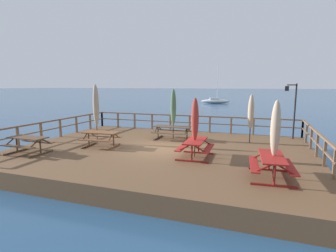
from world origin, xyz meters
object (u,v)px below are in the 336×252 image
Objects in this scene: picnic_table_back_right at (272,162)px; picnic_table_front_left at (101,136)px; patio_umbrella_tall_back_right at (173,107)px; sailboat_distant at (215,101)px; picnic_table_back_left at (172,130)px; patio_umbrella_short_mid at (276,129)px; picnic_table_front_right at (28,141)px; patio_umbrella_tall_front at (195,120)px; picnic_table_mid_right at (195,145)px; patio_umbrella_tall_mid_right at (96,106)px; patio_umbrella_short_front at (251,112)px; lamp_post_hooked at (292,103)px.

picnic_table_back_right and picnic_table_front_left have the same top height.
patio_umbrella_tall_back_right is 0.38× the size of sailboat_distant.
sailboat_distant reaches higher than picnic_table_back_right.
patio_umbrella_short_mid is at bearing -43.46° from picnic_table_back_left.
patio_umbrella_tall_front is at bearing 14.70° from picnic_table_front_right.
patio_umbrella_tall_front is 3.55m from patio_umbrella_short_mid.
patio_umbrella_tall_mid_right is (-5.78, 1.18, 1.46)m from picnic_table_mid_right.
picnic_table_front_right and picnic_table_back_left have the same top height.
picnic_table_back_left is 4.08m from patio_umbrella_tall_front.
patio_umbrella_tall_mid_right is at bearing 168.92° from patio_umbrella_tall_front.
sailboat_distant reaches higher than patio_umbrella_tall_mid_right.
patio_umbrella_tall_mid_right is 1.21× the size of patio_umbrella_short_front.
picnic_table_front_right is at bearing -134.88° from picnic_table_back_left.
picnic_table_front_left is 0.71× the size of patio_umbrella_short_mid.
patio_umbrella_short_mid is 47.97m from sailboat_distant.
patio_umbrella_short_mid is 0.83× the size of patio_umbrella_tall_mid_right.
patio_umbrella_tall_mid_right is (-8.86, 2.80, 0.34)m from patio_umbrella_short_mid.
picnic_table_back_right is 3.70m from patio_umbrella_tall_front.
patio_umbrella_tall_mid_right is (-5.73, 1.12, 0.38)m from patio_umbrella_tall_front.
patio_umbrella_short_front is at bearing -78.21° from sailboat_distant.
picnic_table_back_left is (5.22, 5.24, 0.01)m from picnic_table_front_right.
picnic_table_mid_right is 0.24× the size of sailboat_distant.
patio_umbrella_tall_mid_right is at bearing 133.79° from picnic_table_front_left.
lamp_post_hooked reaches higher than patio_umbrella_short_mid.
patio_umbrella_short_mid is 9.30m from patio_umbrella_tall_mid_right.
picnic_table_back_right is 0.79× the size of patio_umbrella_short_front.
patio_umbrella_short_front is (-0.93, 5.55, 1.11)m from picnic_table_back_right.
picnic_table_front_left is at bearing -133.24° from patio_umbrella_tall_back_right.
picnic_table_front_left is (-5.01, 0.38, -0.00)m from picnic_table_mid_right.
picnic_table_back_left is 0.82× the size of patio_umbrella_short_front.
patio_umbrella_short_mid is at bearing 1.36° from picnic_table_front_right.
picnic_table_mid_right is 4.25m from patio_umbrella_tall_back_right.
lamp_post_hooked is at bearing 80.92° from patio_umbrella_short_mid.
patio_umbrella_tall_back_right is at bearing -160.13° from lamp_post_hooked.
patio_umbrella_tall_mid_right reaches higher than patio_umbrella_tall_back_right.
patio_umbrella_tall_front is 0.89× the size of patio_umbrella_tall_back_right.
patio_umbrella_short_mid is (0.05, 0.05, 1.12)m from picnic_table_back_right.
picnic_table_front_left is 8.00m from patio_umbrella_short_front.
patio_umbrella_tall_mid_right reaches higher than patio_umbrella_short_mid.
lamp_post_hooked is (11.66, 7.61, 1.56)m from picnic_table_front_right.
picnic_table_back_right is at bearing 1.09° from picnic_table_front_right.
lamp_post_hooked reaches higher than picnic_table_back_right.
patio_umbrella_short_mid is at bearing -28.19° from patio_umbrella_tall_front.
patio_umbrella_tall_mid_right is 1.09× the size of patio_umbrella_tall_back_right.
patio_umbrella_tall_front is (-3.08, 1.73, 1.08)m from picnic_table_back_right.
picnic_table_mid_right and picnic_table_front_left have the same top height.
patio_umbrella_tall_back_right is at bearing 122.00° from picnic_table_mid_right.
patio_umbrella_short_mid is at bearing 45.14° from picnic_table_back_right.
picnic_table_front_left is at bearing 166.13° from patio_umbrella_short_mid.
sailboat_distant is (0.84, 47.21, -0.73)m from picnic_table_front_right.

